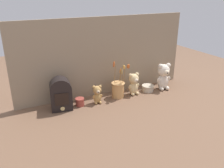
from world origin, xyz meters
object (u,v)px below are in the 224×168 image
object	(u,v)px
teddy_bear_large	(164,76)
decorative_tin_short	(80,102)
teddy_bear_small	(97,94)
decorative_tin_tall	(148,88)
vintage_radio	(61,94)
flower_vase	(118,88)
teddy_bear_medium	(134,83)

from	to	relation	value
teddy_bear_large	decorative_tin_short	bearing A→B (deg)	178.78
teddy_bear_small	decorative_tin_tall	xyz separation A→B (m)	(0.54, 0.03, -0.06)
teddy_bear_small	decorative_tin_tall	world-z (taller)	teddy_bear_small
teddy_bear_large	vintage_radio	distance (m)	1.00
teddy_bear_large	teddy_bear_small	bearing A→B (deg)	-179.91
flower_vase	vintage_radio	world-z (taller)	flower_vase
teddy_bear_medium	decorative_tin_tall	world-z (taller)	teddy_bear_medium
teddy_bear_small	vintage_radio	world-z (taller)	vintage_radio
decorative_tin_short	teddy_bear_small	bearing A→B (deg)	-7.19
teddy_bear_large	decorative_tin_tall	distance (m)	0.19
teddy_bear_large	teddy_bear_medium	distance (m)	0.32
flower_vase	decorative_tin_short	bearing A→B (deg)	-178.29
flower_vase	decorative_tin_tall	distance (m)	0.33
vintage_radio	decorative_tin_tall	distance (m)	0.84
flower_vase	decorative_tin_short	world-z (taller)	flower_vase
vintage_radio	flower_vase	bearing A→B (deg)	-0.24
teddy_bear_medium	vintage_radio	xyz separation A→B (m)	(-0.67, 0.01, 0.03)
decorative_tin_tall	decorative_tin_short	distance (m)	0.69
decorative_tin_tall	vintage_radio	bearing A→B (deg)	179.63
teddy_bear_large	decorative_tin_short	xyz separation A→B (m)	(-0.85, 0.02, -0.10)
teddy_bear_large	flower_vase	world-z (taller)	flower_vase
decorative_tin_short	decorative_tin_tall	bearing A→B (deg)	0.64
teddy_bear_small	flower_vase	bearing A→B (deg)	7.94
teddy_bear_medium	teddy_bear_small	xyz separation A→B (m)	(-0.37, -0.02, -0.02)
teddy_bear_large	flower_vase	distance (m)	0.48
vintage_radio	decorative_tin_short	distance (m)	0.18
teddy_bear_medium	flower_vase	xyz separation A→B (m)	(-0.16, 0.01, -0.02)
teddy_bear_large	teddy_bear_small	xyz separation A→B (m)	(-0.69, -0.00, -0.05)
teddy_bear_small	decorative_tin_short	size ratio (longest dim) A/B	2.14
teddy_bear_medium	decorative_tin_short	bearing A→B (deg)	-179.56
teddy_bear_medium	teddy_bear_large	bearing A→B (deg)	-3.94
teddy_bear_medium	teddy_bear_small	world-z (taller)	teddy_bear_medium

